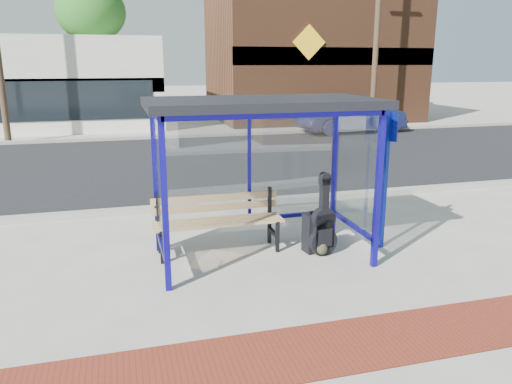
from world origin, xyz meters
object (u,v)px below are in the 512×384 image
object	(u,v)px
bench	(217,218)
suitcase	(316,233)
fire_hydrant	(389,119)
backpack	(319,245)
parked_car	(352,115)
guitar_bag	(323,227)

from	to	relation	value
bench	suitcase	world-z (taller)	bench
bench	fire_hydrant	size ratio (longest dim) A/B	2.58
suitcase	backpack	world-z (taller)	suitcase
parked_car	suitcase	bearing A→B (deg)	147.09
parked_car	fire_hydrant	xyz separation A→B (m)	(2.27, 0.87, -0.33)
guitar_bag	backpack	bearing A→B (deg)	163.25
bench	guitar_bag	distance (m)	1.66
guitar_bag	fire_hydrant	bearing A→B (deg)	49.21
fire_hydrant	suitcase	bearing A→B (deg)	-123.81
bench	backpack	distance (m)	1.64
backpack	fire_hydrant	xyz separation A→B (m)	(9.00, 13.58, 0.26)
parked_car	guitar_bag	bearing A→B (deg)	147.56
bench	suitcase	bearing A→B (deg)	-16.00
guitar_bag	parked_car	bearing A→B (deg)	54.89
fire_hydrant	guitar_bag	bearing A→B (deg)	-123.36
bench	parked_car	world-z (taller)	parked_car
bench	backpack	bearing A→B (deg)	-21.44
suitcase	fire_hydrant	xyz separation A→B (m)	(8.99, 13.43, 0.11)
suitcase	parked_car	distance (m)	14.25
bench	parked_car	xyz separation A→B (m)	(8.22, 12.13, 0.22)
guitar_bag	parked_car	distance (m)	14.37
bench	parked_car	size ratio (longest dim) A/B	0.44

